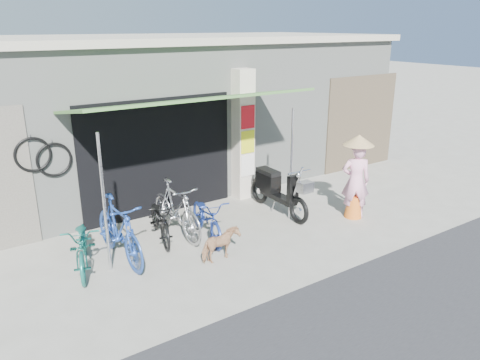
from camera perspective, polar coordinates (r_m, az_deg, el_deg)
ground at (r=8.98m, az=4.69°, el=-7.52°), size 80.00×80.00×0.00m
bicycle_shop at (r=12.61m, az=-9.86°, el=8.64°), size 12.30×5.30×3.66m
shop_pillar at (r=10.82m, az=0.30°, el=5.50°), size 0.42×0.44×3.00m
awning at (r=9.04m, az=-6.01°, el=9.39°), size 4.60×1.88×2.72m
neighbour_right at (r=13.69m, az=14.53°, el=6.80°), size 2.60×0.06×2.60m
bike_teal at (r=8.26m, az=-18.60°, el=-7.50°), size 1.05×1.77×0.88m
bike_blue at (r=8.33m, az=-14.54°, el=-5.93°), size 0.60×1.90×1.13m
bike_black at (r=9.01m, az=-9.69°, el=-4.76°), size 0.88×1.64×0.82m
bike_silver at (r=9.09m, az=-7.80°, el=-3.53°), size 0.59×1.84×1.09m
bike_navy at (r=8.95m, az=-4.02°, el=-4.59°), size 0.88×1.70×0.85m
street_dog at (r=8.17m, az=-2.38°, el=-7.92°), size 0.73×0.40×0.59m
moped at (r=10.17m, az=4.52°, el=-1.20°), size 0.57×2.00×1.13m
nun at (r=10.05m, az=13.94°, el=0.31°), size 0.70×0.67×1.80m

